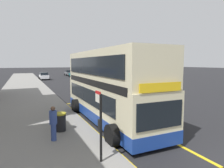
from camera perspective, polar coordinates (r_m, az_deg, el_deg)
The scene contains 11 objects.
ground_plane at distance 36.17m, azimuth -12.93°, elevation 0.20°, with size 260.00×260.00×0.00m, color black.
pavement_near at distance 35.41m, azimuth -24.08°, elevation -0.19°, with size 6.00×76.00×0.14m, color gray.
double_decker_bus at distance 12.29m, azimuth -1.09°, elevation -1.31°, with size 3.26×10.26×4.40m.
bus_bay_markings at distance 12.35m, azimuth -0.60°, elevation -11.05°, with size 2.96×13.33×0.01m.
bus_stop_sign at distance 7.04m, azimuth -3.53°, elevation -10.50°, with size 0.09×0.51×2.52m.
parked_car_white_ahead at distance 45.43m, azimuth -19.28°, elevation 2.21°, with size 2.09×4.20×1.62m.
parked_car_grey_kerbside at distance 57.91m, azimuth -12.48°, elevation 3.19°, with size 2.09×4.20×1.62m.
parked_car_black_distant at distance 24.08m, azimuth 0.79°, elevation -0.66°, with size 2.09×4.20×1.62m.
parked_car_teal_far at distance 50.82m, azimuth -11.10°, elevation 2.83°, with size 2.09×4.20×1.62m.
pedestrian_waiting_near_sign at distance 9.36m, azimuth -16.78°, elevation -10.63°, with size 0.34×0.34×1.59m.
litter_bin at distance 10.69m, azimuth -14.92°, elevation -10.61°, with size 0.62×0.62×0.94m.
Camera 1 is at (-7.35, -3.23, 3.66)m, focal length 31.27 mm.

